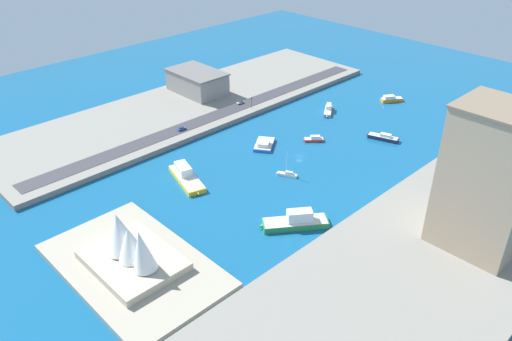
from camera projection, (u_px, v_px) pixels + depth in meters
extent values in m
plane|color=#145684|center=(299.00, 156.00, 250.11)|extent=(440.00, 440.00, 0.00)
cube|color=gray|center=(463.00, 229.00, 196.77)|extent=(70.00, 240.00, 2.63)
cube|color=gray|center=(193.00, 105.00, 302.12)|extent=(70.00, 240.00, 2.63)
cube|color=#A89E89|center=(134.00, 266.00, 178.74)|extent=(68.27, 41.53, 2.00)
cube|color=#38383D|center=(218.00, 114.00, 286.93)|extent=(10.32, 228.00, 0.15)
cube|color=#999EA3|center=(328.00, 111.00, 295.29)|extent=(11.68, 14.56, 1.81)
cone|color=#999EA3|center=(327.00, 117.00, 288.57)|extent=(2.26, 2.26, 1.63)
cube|color=white|center=(329.00, 106.00, 296.33)|extent=(5.85, 6.83, 2.36)
cube|color=beige|center=(328.00, 110.00, 294.81)|extent=(11.21, 13.98, 0.10)
cube|color=orange|center=(392.00, 100.00, 310.02)|extent=(10.62, 13.29, 1.98)
cone|color=orange|center=(402.00, 99.00, 311.23)|extent=(2.46, 2.46, 1.78)
cube|color=white|center=(389.00, 97.00, 308.73)|extent=(6.40, 7.30, 1.85)
cube|color=beige|center=(392.00, 98.00, 309.50)|extent=(10.20, 12.76, 0.10)
cube|color=white|center=(287.00, 175.00, 233.51)|extent=(9.41, 6.07, 1.18)
cone|color=white|center=(277.00, 173.00, 235.00)|extent=(1.42, 1.42, 1.06)
cube|color=white|center=(289.00, 173.00, 232.61)|extent=(3.77, 2.89, 1.26)
cube|color=beige|center=(287.00, 174.00, 233.19)|extent=(9.03, 5.82, 0.10)
cylinder|color=silver|center=(287.00, 163.00, 230.40)|extent=(0.24, 0.24, 11.66)
cube|color=red|center=(314.00, 140.00, 264.07)|extent=(9.47, 9.81, 1.34)
cone|color=red|center=(304.00, 140.00, 263.96)|extent=(1.71, 1.71, 1.21)
cube|color=white|center=(315.00, 137.00, 263.32)|extent=(5.04, 5.17, 1.65)
cube|color=beige|center=(314.00, 139.00, 263.70)|extent=(9.09, 9.42, 0.10)
cube|color=#1E284C|center=(383.00, 138.00, 265.23)|extent=(16.26, 8.88, 1.97)
cone|color=#1E284C|center=(367.00, 135.00, 268.59)|extent=(2.24, 2.24, 1.78)
cube|color=white|center=(386.00, 135.00, 263.85)|extent=(6.16, 4.27, 1.61)
cube|color=beige|center=(383.00, 136.00, 264.71)|extent=(15.61, 8.52, 0.10)
cube|color=#2D8C4C|center=(295.00, 223.00, 200.07)|extent=(21.44, 25.41, 2.48)
cone|color=#2D8C4C|center=(261.00, 226.00, 198.43)|extent=(3.12, 3.12, 2.23)
cube|color=white|center=(300.00, 216.00, 198.50)|extent=(9.57, 10.72, 4.52)
cube|color=beige|center=(295.00, 221.00, 199.41)|extent=(20.58, 24.39, 0.10)
cube|color=yellow|center=(187.00, 179.00, 229.48)|extent=(27.69, 15.50, 2.22)
cone|color=yellow|center=(198.00, 194.00, 218.90)|extent=(2.49, 2.49, 2.00)
cube|color=white|center=(183.00, 169.00, 231.18)|extent=(11.40, 7.90, 3.90)
cube|color=beige|center=(187.00, 177.00, 228.89)|extent=(26.59, 14.88, 0.10)
cube|color=blue|center=(264.00, 145.00, 259.21)|extent=(16.01, 17.55, 1.56)
cone|color=blue|center=(267.00, 138.00, 266.01)|extent=(1.96, 1.96, 1.41)
cube|color=white|center=(264.00, 144.00, 256.28)|extent=(8.03, 8.24, 2.02)
cube|color=beige|center=(264.00, 143.00, 258.78)|extent=(15.37, 16.84, 0.10)
cube|color=tan|center=(489.00, 181.00, 174.08)|extent=(28.56, 23.70, 53.18)
cube|color=#7C6B55|center=(508.00, 109.00, 160.42)|extent=(29.70, 24.65, 0.80)
cube|color=gray|center=(197.00, 82.00, 313.77)|extent=(35.13, 22.47, 12.62)
cube|color=slate|center=(197.00, 72.00, 310.38)|extent=(36.54, 23.37, 0.80)
cylinder|color=black|center=(239.00, 104.00, 298.57)|extent=(0.27, 0.65, 0.64)
cylinder|color=black|center=(237.00, 103.00, 299.63)|extent=(0.27, 0.65, 0.64)
cylinder|color=black|center=(243.00, 103.00, 300.69)|extent=(0.27, 0.65, 0.64)
cylinder|color=black|center=(241.00, 102.00, 301.74)|extent=(0.27, 0.65, 0.64)
cube|color=#B7B7BC|center=(240.00, 103.00, 300.00)|extent=(2.14, 4.91, 0.81)
cube|color=#262D38|center=(240.00, 101.00, 299.82)|extent=(1.82, 2.77, 0.49)
cylinder|color=black|center=(183.00, 128.00, 270.70)|extent=(0.27, 0.65, 0.64)
cylinder|color=black|center=(185.00, 129.00, 269.74)|extent=(0.27, 0.65, 0.64)
cylinder|color=black|center=(178.00, 130.00, 268.75)|extent=(0.27, 0.65, 0.64)
cylinder|color=black|center=(180.00, 131.00, 267.79)|extent=(0.27, 0.65, 0.64)
cube|color=blue|center=(182.00, 129.00, 269.10)|extent=(1.88, 4.89, 0.79)
cube|color=#262D38|center=(181.00, 128.00, 268.60)|extent=(1.60, 2.76, 0.61)
cylinder|color=black|center=(252.00, 104.00, 293.65)|extent=(0.18, 0.18, 5.50)
cube|color=black|center=(252.00, 98.00, 292.01)|extent=(0.36, 0.36, 1.00)
sphere|color=red|center=(252.00, 98.00, 291.83)|extent=(0.24, 0.24, 0.24)
sphere|color=yellow|center=(252.00, 98.00, 292.01)|extent=(0.24, 0.24, 0.24)
sphere|color=green|center=(252.00, 99.00, 292.19)|extent=(0.24, 0.24, 0.24)
cube|color=#BCAD93|center=(133.00, 260.00, 177.47)|extent=(34.62, 26.37, 3.00)
cone|color=white|center=(142.00, 250.00, 168.36)|extent=(10.20, 8.44, 15.58)
cone|color=white|center=(130.00, 243.00, 173.65)|extent=(11.33, 10.31, 12.97)
cone|color=white|center=(120.00, 233.00, 176.88)|extent=(14.20, 11.66, 16.43)
cylinder|color=brown|center=(503.00, 197.00, 210.81)|extent=(0.50, 0.50, 3.44)
sphere|color=#2D7233|center=(505.00, 189.00, 208.83)|extent=(5.52, 5.52, 5.52)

